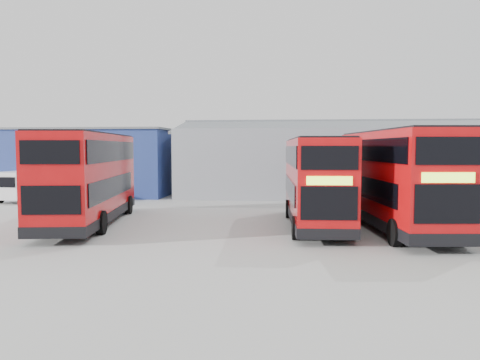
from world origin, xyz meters
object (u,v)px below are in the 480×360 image
(maintenance_shed, at_px, (376,161))
(double_decker_left, at_px, (89,179))
(double_decker_centre, at_px, (315,183))
(office_block, at_px, (98,161))
(panel_van, at_px, (28,184))
(double_decker_right, at_px, (395,181))

(maintenance_shed, xyz_separation_m, double_decker_left, (-16.35, -16.60, -0.43))
(double_decker_centre, bearing_deg, maintenance_shed, 67.81)
(office_block, distance_m, panel_van, 6.27)
(office_block, bearing_deg, double_decker_centre, -40.44)
(double_decker_left, distance_m, double_decker_right, 14.19)
(double_decker_centre, relative_size, double_decker_right, 0.92)
(office_block, bearing_deg, double_decker_right, -36.14)
(double_decker_left, relative_size, panel_van, 2.14)
(double_decker_centre, relative_size, panel_van, 1.99)
(double_decker_centre, xyz_separation_m, panel_van, (-19.12, 8.49, -0.88))
(double_decker_right, xyz_separation_m, panel_van, (-22.62, 9.05, -1.05))
(double_decker_centre, bearing_deg, double_decker_left, -179.05)
(double_decker_left, distance_m, double_decker_centre, 10.71)
(double_decker_left, distance_m, panel_van, 12.49)
(double_decker_right, bearing_deg, panel_van, 152.02)
(double_decker_left, height_order, double_decker_right, double_decker_right)
(maintenance_shed, relative_size, double_decker_centre, 3.11)
(panel_van, bearing_deg, double_decker_right, -15.20)
(maintenance_shed, bearing_deg, double_decker_left, -134.57)
(double_decker_left, bearing_deg, maintenance_shed, -143.26)
(maintenance_shed, relative_size, double_decker_left, 2.90)
(office_block, height_order, double_decker_centre, office_block)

